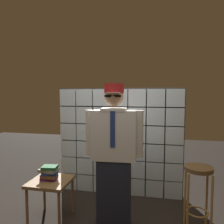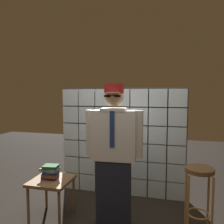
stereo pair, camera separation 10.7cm
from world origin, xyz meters
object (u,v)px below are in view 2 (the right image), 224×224
at_px(standing_person, 114,154).
at_px(coffee_mug, 47,173).
at_px(book_stack, 50,172).
at_px(bar_stool, 199,185).
at_px(side_table, 52,184).

relative_size(standing_person, coffee_mug, 14.48).
relative_size(standing_person, book_stack, 6.92).
distance_m(bar_stool, book_stack, 1.92).
xyz_separation_m(book_stack, coffee_mug, (-0.10, 0.07, -0.05)).
bearing_deg(book_stack, bar_stool, 3.79).
relative_size(standing_person, side_table, 3.33).
xyz_separation_m(side_table, coffee_mug, (-0.12, 0.08, 0.12)).
xyz_separation_m(standing_person, coffee_mug, (-0.98, 0.05, -0.36)).
bearing_deg(standing_person, bar_stool, 2.59).
bearing_deg(bar_stool, side_table, -175.97).
bearing_deg(bar_stool, standing_person, -174.01).
distance_m(standing_person, bar_stool, 1.09).
bearing_deg(side_table, bar_stool, 4.03).
bearing_deg(side_table, coffee_mug, 146.84).
xyz_separation_m(standing_person, book_stack, (-0.88, -0.02, -0.30)).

